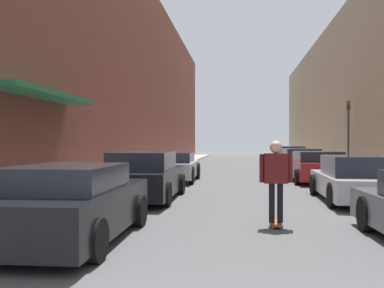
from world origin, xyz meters
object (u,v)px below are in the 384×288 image
parked_car_right_1 (358,180)px  parked_car_right_3 (300,161)px  parked_car_right_4 (290,157)px  traffic_light (348,128)px  skateboarder (276,174)px  parked_car_left_0 (71,204)px  parked_car_left_1 (144,177)px  parked_car_right_2 (317,167)px  parked_car_left_2 (175,167)px

parked_car_right_1 → parked_car_right_3: bearing=90.4°
parked_car_right_4 → traffic_light: (2.36, -5.22, 1.72)m
parked_car_right_1 → skateboarder: size_ratio=2.61×
parked_car_left_0 → parked_car_right_1: parked_car_right_1 is taller
parked_car_right_3 → skateboarder: skateboarder is taller
parked_car_left_1 → skateboarder: bearing=-45.9°
parked_car_right_2 → traffic_light: traffic_light is taller
skateboarder → traffic_light: size_ratio=0.45×
parked_car_right_4 → parked_car_right_1: bearing=-90.1°
parked_car_left_2 → parked_car_right_4: (6.02, 10.49, 0.06)m
parked_car_right_2 → skateboarder: bearing=-104.4°
parked_car_left_2 → parked_car_left_0: bearing=-90.4°
parked_car_right_2 → parked_car_right_4: 10.23m
parked_car_right_3 → traffic_light: size_ratio=1.22×
parked_car_right_4 → parked_car_right_3: bearing=-91.3°
parked_car_left_0 → parked_car_left_1: size_ratio=0.92×
skateboarder → parked_car_right_4: bearing=82.5°
parked_car_left_2 → skateboarder: (3.43, -9.31, 0.42)m
parked_car_right_2 → parked_car_right_4: (0.13, 10.23, 0.04)m
parked_car_right_2 → parked_car_right_3: bearing=89.9°
parked_car_right_2 → skateboarder: (-2.46, -9.56, 0.41)m
parked_car_right_1 → parked_car_right_2: bearing=90.9°
parked_car_left_0 → parked_car_right_1: (6.05, 5.42, -0.01)m
parked_car_right_3 → parked_car_left_2: bearing=-138.8°
parked_car_right_1 → traffic_light: bearing=77.5°
parked_car_left_2 → traffic_light: 10.05m
parked_car_right_3 → skateboarder: size_ratio=2.69×
parked_car_right_2 → skateboarder: 9.88m
parked_car_right_2 → traffic_light: (2.49, 5.01, 1.76)m
parked_car_right_1 → parked_car_right_2: parked_car_right_1 is taller
parked_car_right_2 → parked_car_right_4: parked_car_right_4 is taller
parked_car_left_0 → parked_car_left_2: 10.95m
parked_car_left_2 → parked_car_right_3: size_ratio=0.90×
parked_car_right_1 → parked_car_right_2: (-0.09, 5.78, 0.01)m
parked_car_left_2 → parked_car_right_1: (5.98, -5.53, 0.00)m
parked_car_left_0 → parked_car_right_4: size_ratio=0.97×
parked_car_right_1 → parked_car_right_4: size_ratio=1.02×
parked_car_right_4 → parked_car_right_2: bearing=-90.7°
skateboarder → parked_car_left_0: bearing=-154.8°
parked_car_left_2 → traffic_light: size_ratio=1.10×
parked_car_left_1 → parked_car_right_2: (5.89, 6.02, -0.04)m
parked_car_right_1 → parked_car_right_3: parked_car_right_3 is taller
parked_car_left_2 → parked_car_right_3: parked_car_right_3 is taller
parked_car_left_1 → parked_car_right_1: bearing=2.3°
parked_car_right_3 → traffic_light: (2.48, 0.10, 1.74)m
skateboarder → parked_car_left_2: bearing=110.2°
parked_car_right_2 → parked_car_left_2: bearing=-177.5°
parked_car_left_0 → traffic_light: traffic_light is taller
parked_car_right_1 → traffic_light: 11.20m
skateboarder → parked_car_right_3: bearing=80.3°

